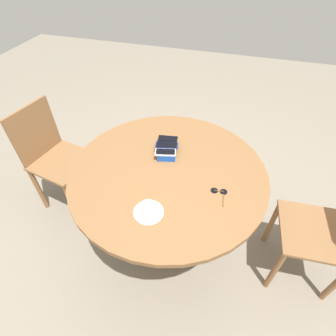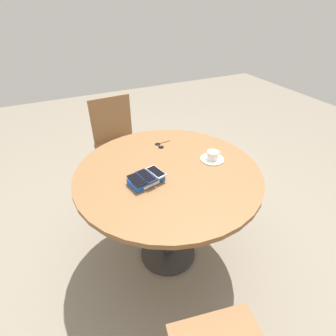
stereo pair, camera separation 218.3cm
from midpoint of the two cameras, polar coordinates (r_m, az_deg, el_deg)
The scene contains 10 objects.
ground_plane at distance 1.83m, azimuth -17.93°, elevation -44.64°, with size 8.00×8.00×0.00m, color gray.
round_table at distance 1.20m, azimuth -25.03°, elevation -37.51°, with size 1.14×1.14×0.78m.
phone_box at distance 1.11m, azimuth -37.14°, elevation -38.61°, with size 0.21×0.15×0.04m.
phone_black at distance 1.11m, azimuth -41.64°, elevation -38.71°, with size 0.08×0.13×0.01m.
phone_navy at distance 1.09m, azimuth -37.73°, elevation -38.19°, with size 0.09×0.15×0.01m.
phone_white at distance 1.07m, azimuth -33.55°, elevation -37.45°, with size 0.09×0.13×0.01m.
saucer at distance 1.08m, azimuth -7.24°, elevation -32.09°, with size 0.15×0.15×0.01m, color white.
coffee_cup at distance 1.05m, azimuth -7.22°, elevation -31.34°, with size 0.10×0.07×0.05m.
sunglasses at distance 1.25m, azimuth -23.34°, elevation -21.99°, with size 0.12×0.09×0.01m.
chair_near_window at distance 1.94m, azimuth -27.38°, elevation -12.29°, with size 0.43×0.43×0.90m.
Camera 2 is at (-0.56, -1.19, 1.69)m, focal length 28.00 mm.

